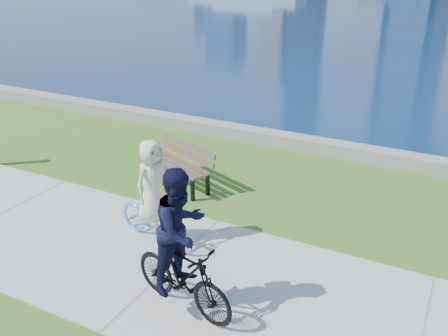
# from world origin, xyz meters

# --- Properties ---
(ground) EXTENTS (320.00, 320.00, 0.00)m
(ground) POSITION_xyz_m (0.00, 0.00, 0.00)
(ground) COLOR #3B651A
(ground) RESTS_ON ground
(concrete_path) EXTENTS (80.00, 3.50, 0.02)m
(concrete_path) POSITION_xyz_m (0.00, 0.00, 0.01)
(concrete_path) COLOR #AAA9A4
(concrete_path) RESTS_ON ground
(seawall) EXTENTS (90.00, 0.50, 0.35)m
(seawall) POSITION_xyz_m (0.00, 6.20, 0.17)
(seawall) COLOR gray
(seawall) RESTS_ON ground
(park_bench) EXTENTS (1.93, 1.25, 0.94)m
(park_bench) POSITION_xyz_m (-1.52, 2.88, 0.58)
(park_bench) COLOR black
(park_bench) RESTS_ON ground
(cyclist_woman) EXTENTS (0.97, 1.84, 1.96)m
(cyclist_woman) POSITION_xyz_m (-0.65, 0.60, 0.75)
(cyclist_woman) COLOR #609CEA
(cyclist_woman) RESTS_ON ground
(cyclist_man) EXTENTS (0.92, 1.92, 2.25)m
(cyclist_man) POSITION_xyz_m (0.77, -0.77, 0.97)
(cyclist_man) COLOR black
(cyclist_man) RESTS_ON ground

